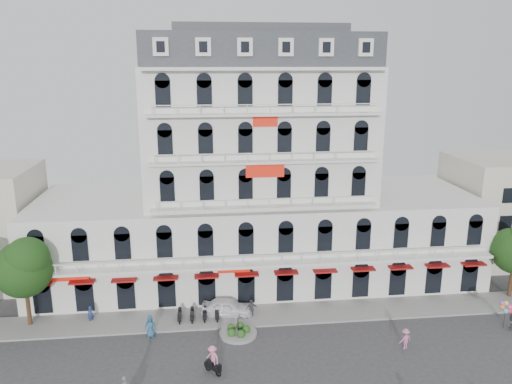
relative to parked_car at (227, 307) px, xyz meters
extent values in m
plane|color=#38383A|center=(3.72, -9.50, -0.79)|extent=(120.00, 120.00, 0.00)
cube|color=gray|center=(3.72, -0.50, -0.71)|extent=(53.00, 4.00, 0.16)
cube|color=silver|center=(3.72, 8.50, 3.71)|extent=(45.00, 14.00, 9.00)
cube|color=silver|center=(3.72, 8.50, 14.71)|extent=(22.00, 12.00, 13.00)
cube|color=#2D3035|center=(3.72, 8.50, 22.71)|extent=(21.56, 11.76, 3.00)
cube|color=#2D3035|center=(3.72, 8.50, 24.61)|extent=(15.84, 8.64, 0.80)
cube|color=maroon|center=(3.72, 1.00, 2.71)|extent=(40.50, 1.00, 0.15)
cube|color=red|center=(3.72, 2.38, 12.21)|extent=(3.50, 0.10, 1.40)
cube|color=beige|center=(33.72, 10.50, 5.21)|extent=(14.00, 10.00, 12.00)
cylinder|color=gray|center=(0.72, -3.50, -0.67)|extent=(3.20, 3.20, 0.24)
cylinder|color=black|center=(0.72, -3.50, 0.11)|extent=(0.08, 0.08, 1.40)
sphere|color=#1C4E1A|center=(1.42, -3.50, -0.34)|extent=(0.70, 0.70, 0.70)
sphere|color=#1C4E1A|center=(0.94, -2.84, -0.34)|extent=(0.70, 0.70, 0.70)
sphere|color=#1C4E1A|center=(0.16, -3.08, -0.34)|extent=(0.70, 0.70, 0.70)
sphere|color=#1C4E1A|center=(0.15, -3.90, -0.34)|extent=(0.70, 0.70, 0.70)
sphere|color=#1C4E1A|center=(0.92, -4.17, -0.34)|extent=(0.70, 0.70, 0.70)
cylinder|color=#382314|center=(-17.28, 0.00, 1.08)|extent=(0.36, 0.36, 3.74)
sphere|color=#113711|center=(-17.28, 0.00, 4.48)|extent=(4.76, 4.76, 4.76)
sphere|color=#113711|center=(-16.78, -0.30, 5.58)|extent=(3.74, 3.74, 3.74)
sphere|color=#113711|center=(-17.68, 0.30, 5.16)|extent=(3.40, 3.40, 3.40)
cylinder|color=#382314|center=(27.72, 0.50, 0.92)|extent=(0.36, 0.36, 3.43)
sphere|color=#113711|center=(27.32, 0.80, 4.67)|extent=(3.12, 3.12, 3.12)
imported|color=white|center=(0.00, 0.00, 0.00)|extent=(4.90, 2.63, 1.59)
cube|color=black|center=(-1.55, -8.70, -0.24)|extent=(1.27, 1.34, 0.35)
torus|color=black|center=(-1.18, -9.11, -0.51)|extent=(0.49, 0.52, 0.60)
torus|color=black|center=(-1.92, -8.30, -0.51)|extent=(0.49, 0.52, 0.60)
imported|color=pink|center=(-1.55, -8.70, 0.57)|extent=(1.30, 1.33, 1.83)
imported|color=#29597D|center=(-6.62, -2.99, 0.18)|extent=(0.96, 0.64, 1.94)
imported|color=#4C4C52|center=(2.15, -0.66, 0.08)|extent=(1.08, 0.61, 1.74)
imported|color=#C5689A|center=(13.94, -7.07, 0.08)|extent=(1.28, 1.01, 1.74)
imported|color=navy|center=(-12.09, 0.00, -0.01)|extent=(0.68, 0.60, 1.57)
imported|color=#525158|center=(24.12, -5.25, 0.03)|extent=(0.97, 1.02, 1.65)
cylinder|color=black|center=(23.72, -4.95, 0.21)|extent=(0.04, 0.04, 2.00)
sphere|color=#E54C99|center=(24.07, -4.95, 1.21)|extent=(0.44, 0.44, 0.44)
sphere|color=yellow|center=(23.90, -4.65, 1.42)|extent=(0.44, 0.44, 0.44)
sphere|color=#994CD8|center=(23.54, -4.65, 1.43)|extent=(0.44, 0.44, 0.44)
sphere|color=orange|center=(23.37, -4.96, 1.24)|extent=(0.44, 0.44, 0.44)
sphere|color=#4CB2E5|center=(23.55, -5.26, 1.02)|extent=(0.44, 0.44, 0.44)
sphere|color=#D8334C|center=(23.90, -5.26, 0.97)|extent=(0.44, 0.44, 0.44)
camera|label=1|loc=(-1.94, -41.30, 21.62)|focal=35.00mm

